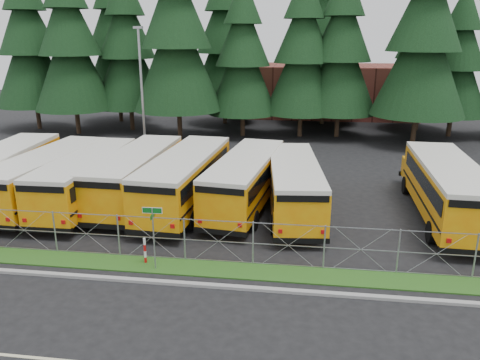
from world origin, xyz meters
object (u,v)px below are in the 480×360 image
object	(u,v)px
bus_4	(188,180)
bus_5	(247,181)
bus_2	(90,179)
striped_bollard	(145,251)
bus_1	(52,177)
bus_east	(445,190)
light_standard	(142,88)
bus_3	(139,176)
street_sign	(153,225)
bus_0	(6,175)
bus_6	(293,186)

from	to	relation	value
bus_4	bus_5	bearing A→B (deg)	11.27
bus_2	striped_bollard	distance (m)	8.89
bus_1	bus_east	xyz separation A→B (m)	(22.12, 0.36, 0.07)
bus_2	light_standard	world-z (taller)	light_standard
bus_3	striped_bollard	world-z (taller)	bus_3
bus_1	bus_5	size ratio (longest dim) A/B	1.01
bus_2	bus_5	size ratio (longest dim) A/B	1.00
striped_bollard	light_standard	distance (m)	20.09
street_sign	bus_2	bearing A→B (deg)	130.04
bus_1	bus_3	xyz separation A→B (m)	(5.01, 0.85, 0.01)
bus_0	striped_bollard	world-z (taller)	bus_0
bus_6	light_standard	size ratio (longest dim) A/B	1.11
street_sign	bus_3	bearing A→B (deg)	113.17
bus_1	bus_4	world-z (taller)	bus_4
bus_4	bus_east	xyz separation A→B (m)	(14.04, -0.03, 0.01)
bus_1	bus_4	bearing A→B (deg)	6.66
bus_2	bus_6	world-z (taller)	bus_2
bus_2	bus_3	world-z (taller)	bus_3
bus_0	bus_east	world-z (taller)	bus_east
bus_4	bus_6	distance (m)	6.02
bus_0	bus_east	bearing A→B (deg)	-2.77
striped_bollard	bus_6	bearing A→B (deg)	49.50
bus_3	striped_bollard	xyz separation A→B (m)	(2.93, -7.76, -0.93)
bus_6	bus_east	distance (m)	8.02
bus_1	bus_east	distance (m)	22.12
bus_5	bus_6	bearing A→B (deg)	-4.00
bus_3	bus_4	world-z (taller)	bus_4
bus_2	striped_bollard	xyz separation A→B (m)	(5.58, -6.87, -0.90)
bus_3	bus_5	world-z (taller)	bus_3
street_sign	bus_1	bearing A→B (deg)	139.15
bus_2	bus_0	bearing A→B (deg)	179.37
bus_1	light_standard	distance (m)	12.35
street_sign	bus_4	bearing A→B (deg)	93.38
striped_bollard	bus_5	bearing A→B (deg)	65.63
bus_0	bus_east	size ratio (longest dim) A/B	0.99
bus_2	bus_5	distance (m)	9.12
bus_5	striped_bollard	xyz separation A→B (m)	(-3.50, -7.73, -0.90)
bus_0	street_sign	xyz separation A→B (m)	(11.44, -7.33, 0.47)
bus_1	striped_bollard	xyz separation A→B (m)	(7.95, -6.91, -0.91)
bus_1	bus_2	xyz separation A→B (m)	(2.37, -0.04, -0.01)
bus_east	bus_2	bearing A→B (deg)	-176.70
bus_5	striped_bollard	bearing A→B (deg)	-107.19
bus_1	bus_4	xyz separation A→B (m)	(8.08, 0.39, 0.06)
street_sign	striped_bollard	xyz separation A→B (m)	(-0.59, 0.47, -1.43)
street_sign	bus_5	bearing A→B (deg)	70.48
bus_3	bus_4	size ratio (longest dim) A/B	0.97
bus_4	bus_6	world-z (taller)	bus_4
bus_east	street_sign	size ratio (longest dim) A/B	4.30
bus_east	street_sign	xyz separation A→B (m)	(-13.58, -7.74, 0.45)
street_sign	light_standard	xyz separation A→B (m)	(-6.81, 18.94, 3.47)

